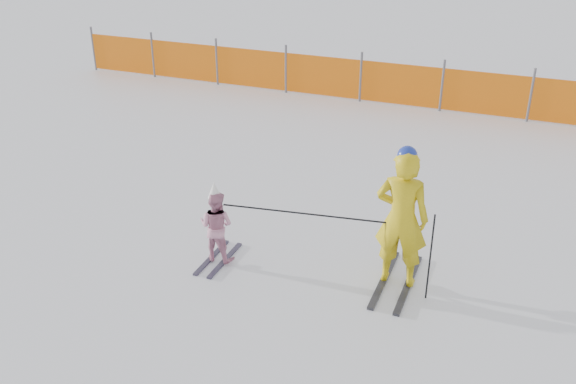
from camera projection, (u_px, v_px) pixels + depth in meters
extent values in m
plane|color=white|center=(275.00, 268.00, 9.25)|extent=(120.00, 120.00, 0.00)
cube|color=black|center=(384.00, 279.00, 8.96)|extent=(0.09, 1.50, 0.04)
cube|color=black|center=(408.00, 284.00, 8.85)|extent=(0.09, 1.50, 0.04)
imported|color=gold|center=(402.00, 219.00, 8.47)|extent=(0.73, 0.49, 1.96)
sphere|color=navy|center=(407.00, 156.00, 8.07)|extent=(0.26, 0.26, 0.26)
cube|color=black|center=(212.00, 257.00, 9.49)|extent=(0.09, 1.02, 0.03)
cube|color=black|center=(225.00, 260.00, 9.41)|extent=(0.09, 1.02, 0.03)
imported|color=pink|center=(216.00, 226.00, 9.20)|extent=(0.53, 0.42, 1.08)
cone|color=white|center=(214.00, 190.00, 8.95)|extent=(0.19, 0.19, 0.24)
cylinder|color=black|center=(430.00, 258.00, 8.32)|extent=(0.02, 0.02, 1.26)
cylinder|color=black|center=(305.00, 214.00, 8.78)|extent=(2.33, 0.36, 0.02)
cylinder|color=#595960|center=(94.00, 49.00, 18.53)|extent=(0.06, 0.06, 1.25)
cylinder|color=#595960|center=(153.00, 55.00, 17.87)|extent=(0.06, 0.06, 1.25)
cylinder|color=#595960|center=(217.00, 62.00, 17.20)|extent=(0.06, 0.06, 1.25)
cylinder|color=#595960|center=(286.00, 69.00, 16.54)|extent=(0.06, 0.06, 1.25)
cylinder|color=#595960|center=(361.00, 77.00, 15.88)|extent=(0.06, 0.06, 1.25)
cylinder|color=#595960|center=(442.00, 86.00, 15.22)|extent=(0.06, 0.06, 1.25)
cylinder|color=#595960|center=(531.00, 95.00, 14.55)|extent=(0.06, 0.06, 1.25)
cube|color=orange|center=(331.00, 77.00, 16.17)|extent=(14.44, 0.03, 1.00)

